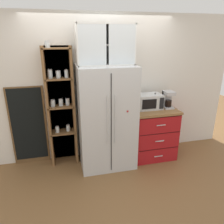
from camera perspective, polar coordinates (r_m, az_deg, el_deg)
The scene contains 11 objects.
ground_plane at distance 4.03m, azimuth -1.44°, elevation -13.02°, with size 10.71×10.71×0.00m, color brown.
wall_back_cream at distance 3.89m, azimuth -2.87°, elevation 6.24°, with size 5.00×0.10×2.55m, color silver.
refrigerator at distance 3.63m, azimuth -1.53°, elevation -1.42°, with size 0.92×0.74×1.74m.
pantry_shelf_column at distance 3.77m, azimuth -13.48°, elevation 1.87°, with size 0.50×0.31×2.11m.
counter_cabinet at distance 4.09m, azimuth 10.66°, elevation -5.34°, with size 0.80×0.65×0.94m.
microwave at distance 3.89m, azimuth 9.79°, elevation 2.81°, with size 0.44×0.33×0.26m.
coffee_maker at distance 4.00m, azimuth 14.59°, elevation 3.28°, with size 0.17×0.20×0.31m.
mug_navy at distance 3.97m, azimuth 10.71°, elevation 1.80°, with size 0.11×0.08×0.09m.
bottle_clear at distance 3.87m, azimuth 11.27°, elevation 2.65°, with size 0.07×0.07×0.29m.
upper_cabinet at distance 3.44m, azimuth -1.89°, elevation 17.44°, with size 0.89×0.32×0.61m.
chalkboard_menu at distance 3.98m, azimuth -21.29°, elevation -3.50°, with size 0.60×0.04×1.40m.
Camera 1 is at (-0.71, -3.32, 2.17)m, focal length 34.39 mm.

